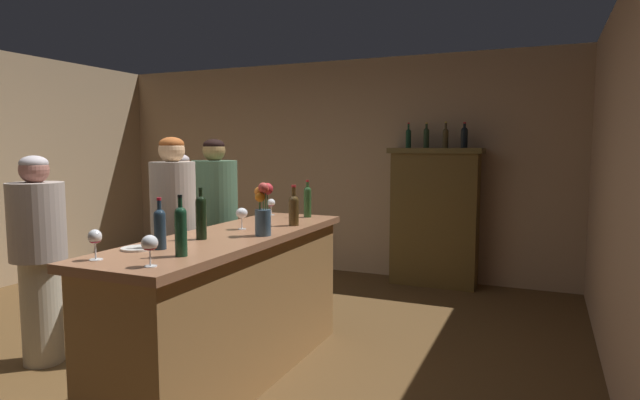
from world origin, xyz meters
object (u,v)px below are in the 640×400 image
Objects in this scene: display_bottle_midright at (464,136)px; flower_arrangement at (263,208)px; wine_bottle_malbec at (294,208)px; patron_by_cabinet at (39,252)px; patron_near_entrance at (174,234)px; display_bottle_left at (408,137)px; display_cabinet at (435,214)px; patron_in_navy at (181,226)px; wine_glass_mid at (150,245)px; patron_tall at (215,225)px; wine_bottle_riesling at (201,215)px; wine_bottle_merlot at (160,227)px; cheese_plate at (138,248)px; wine_bottle_chardonnay at (181,229)px; display_bottle_center at (446,137)px; wine_bottle_syrah at (307,200)px; bar_counter at (232,306)px; wine_glass_rear at (271,204)px; wine_glass_front at (95,238)px; wine_glass_spare at (242,214)px; display_bottle_midleft at (426,137)px.

flower_arrangement is at bearing -105.93° from display_bottle_midright.
wine_bottle_malbec is 1.86m from patron_by_cabinet.
display_bottle_left is at bearing 89.86° from patron_near_entrance.
patron_in_navy is at bearing -137.28° from display_cabinet.
wine_glass_mid is 0.10× the size of patron_in_navy.
wine_glass_mid is 0.09× the size of patron_tall.
wine_bottle_merlot is (-0.02, -0.35, -0.02)m from wine_bottle_riesling.
wine_glass_mid is at bearing -40.41° from cheese_plate.
patron_tall is (-0.89, 1.60, -0.25)m from wine_bottle_chardonnay.
wine_bottle_chardonnay is at bearing -26.46° from patron_near_entrance.
display_bottle_center is at bearing 28.62° from patron_by_cabinet.
display_bottle_midright is (0.62, -0.00, 0.01)m from display_bottle_left.
wine_bottle_syrah is 1.09× the size of display_bottle_midright.
bar_counter is 0.84m from cheese_plate.
display_cabinet is at bearing 75.27° from cheese_plate.
display_bottle_midright is at bearing -0.00° from display_bottle_center.
patron_by_cabinet is at bearing -124.69° from display_bottle_center.
wine_bottle_malbec is at bearing -77.56° from wine_bottle_syrah.
patron_in_navy is 0.91× the size of patron_near_entrance.
patron_by_cabinet reaches higher than wine_glass_rear.
cheese_plate is at bearing 139.59° from wine_glass_mid.
display_bottle_midright is 0.17× the size of patron_tall.
cheese_plate is 0.63× the size of display_bottle_center.
display_bottle_center is (0.75, 2.02, 0.55)m from wine_bottle_syrah.
patron_near_entrance is at bearing 12.73° from patron_by_cabinet.
patron_by_cabinet is (-1.36, -0.08, -0.32)m from wine_bottle_riesling.
patron_near_entrance is (-0.81, -0.69, -0.23)m from wine_bottle_syrah.
bar_counter is 0.83m from wine_bottle_malbec.
wine_bottle_merlot is at bearing -15.54° from patron_tall.
wine_bottle_riesling is 2.06× the size of wine_glass_front.
wine_glass_spare is at bearing 87.65° from wine_bottle_riesling.
wine_glass_rear is at bearing 97.75° from wine_bottle_riesling.
patron_in_navy is (0.14, 1.42, 0.00)m from patron_by_cabinet.
wine_glass_front is (-0.34, -0.25, -0.03)m from wine_bottle_chardonnay.
wine_glass_front is at bearing -107.75° from display_bottle_midright.
display_bottle_left is at bearing 81.44° from bar_counter.
flower_arrangement is at bearing 58.63° from cheese_plate.
wine_bottle_riesling is 3.34m from display_bottle_midleft.
display_bottle_left reaches higher than wine_bottle_malbec.
wine_bottle_riesling is 1.35m from patron_tall.
cheese_plate is at bearing -20.55° from patron_in_navy.
flower_arrangement reaches higher than wine_bottle_merlot.
wine_bottle_syrah is 2.03m from patron_by_cabinet.
wine_bottle_syrah is 1.67m from wine_bottle_chardonnay.
wine_glass_spare is 0.69m from patron_near_entrance.
display_bottle_midleft is 0.17× the size of patron_tall.
patron_by_cabinet is at bearing -68.62° from patron_tall.
display_bottle_center reaches higher than wine_glass_front.
patron_in_navy reaches higher than wine_glass_spare.
wine_bottle_chardonnay is 0.20× the size of patron_tall.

